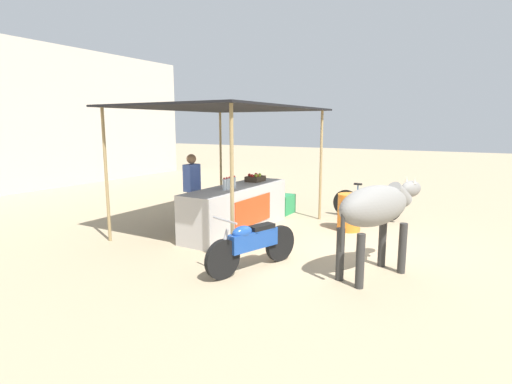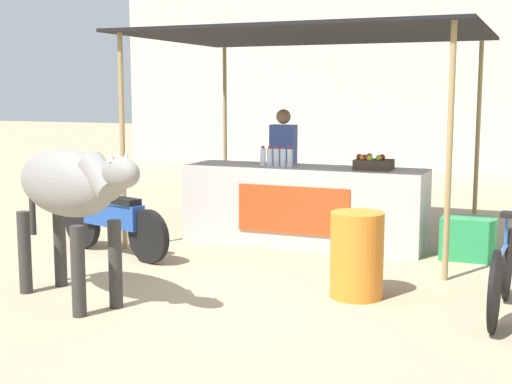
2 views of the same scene
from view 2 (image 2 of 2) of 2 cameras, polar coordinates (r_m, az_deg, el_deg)
The scene contains 12 objects.
ground_plane at distance 7.01m, azimuth -2.02°, elevation -7.59°, with size 60.00×60.00×0.00m, color tan.
building_wall_far at distance 17.56m, azimuth 13.49°, elevation 9.85°, with size 16.00×0.50×5.01m, color beige.
stall_counter at distance 8.90m, azimuth 3.84°, elevation -1.06°, with size 3.00×0.82×0.96m.
stall_awning at distance 9.10m, azimuth 4.58°, elevation 11.90°, with size 4.20×3.20×2.61m.
water_bottle_row at distance 8.90m, azimuth 1.64°, elevation 2.81°, with size 0.43×0.07×0.25m.
fruit_crate at distance 8.64m, azimuth 9.32°, elevation 2.29°, with size 0.44×0.32×0.18m.
vendor_behind_counter at distance 9.74m, azimuth 2.19°, elevation 1.93°, with size 0.34×0.22×1.65m.
cooler_box at distance 8.44m, azimuth 16.64°, elevation -3.56°, with size 0.60×0.44×0.48m, color #268C4C.
water_barrel at distance 6.64m, azimuth 8.06°, elevation -5.01°, with size 0.49×0.49×0.80m, color orange.
cow at distance 6.54m, azimuth -14.70°, elevation 0.26°, with size 1.81×1.07×1.44m.
motorcycle_parked at distance 8.42m, azimuth -11.42°, elevation -2.10°, with size 1.74×0.75×0.90m.
bicycle_leaning at distance 6.45m, azimuth 19.06°, elevation -6.23°, with size 0.12×1.66×0.85m.
Camera 2 is at (2.81, -6.14, 1.89)m, focal length 50.00 mm.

